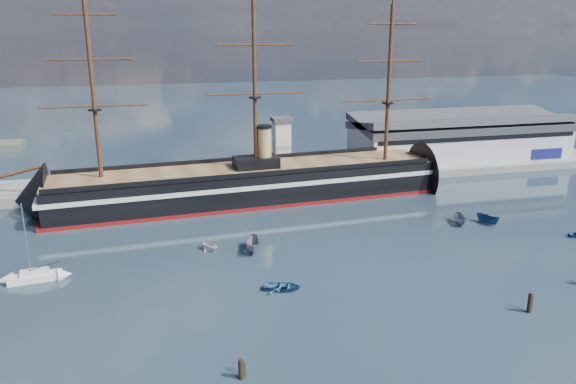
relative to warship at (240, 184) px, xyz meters
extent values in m
plane|color=#1D272D|center=(9.99, -20.00, -4.04)|extent=(600.00, 600.00, 0.00)
cube|color=slate|center=(19.99, 16.00, -4.04)|extent=(180.00, 18.00, 2.00)
cube|color=#B7BABC|center=(67.99, 20.00, 2.96)|extent=(62.00, 20.00, 10.00)
cube|color=#3F4247|center=(67.99, 20.00, 8.56)|extent=(63.00, 21.00, 2.00)
cube|color=silver|center=(12.99, 13.00, 4.96)|extent=(4.00, 4.00, 14.00)
cube|color=#3F4247|center=(12.99, 13.00, 12.46)|extent=(5.00, 5.00, 1.00)
cube|color=black|center=(1.73, 0.00, -0.04)|extent=(88.89, 21.97, 7.00)
cube|color=silver|center=(1.73, 0.00, 1.16)|extent=(90.90, 22.34, 1.00)
cube|color=maroon|center=(1.73, 0.00, -3.69)|extent=(90.90, 22.30, 0.90)
cone|color=black|center=(-44.77, 0.00, -0.34)|extent=(15.04, 16.60, 15.68)
cone|color=black|center=(48.23, 0.00, -0.34)|extent=(12.04, 16.39, 15.68)
cube|color=brown|center=(1.73, 0.00, 3.56)|extent=(88.80, 20.69, 0.40)
cube|color=black|center=(3.73, 0.00, 4.96)|extent=(10.39, 6.67, 2.50)
cylinder|color=tan|center=(5.73, 0.00, 8.46)|extent=(3.20, 3.20, 9.00)
cylinder|color=#381E0F|center=(-50.27, 0.00, 4.96)|extent=(17.76, 1.91, 4.43)
cylinder|color=#381E0F|center=(-30.27, 0.00, 22.76)|extent=(0.90, 0.90, 38.00)
cylinder|color=#381E0F|center=(3.73, 0.00, 24.76)|extent=(0.90, 0.90, 42.00)
cylinder|color=#381E0F|center=(35.73, 0.00, 21.76)|extent=(0.90, 0.90, 36.00)
cube|color=white|center=(-39.03, -33.85, -3.50)|extent=(8.35, 3.37, 1.08)
cube|color=white|center=(-39.03, -33.85, -2.63)|extent=(4.51, 2.26, 0.87)
cylinder|color=#B2B2B7|center=(-39.57, -33.85, 3.00)|extent=(0.17, 0.17, 11.91)
imported|color=slate|center=(-3.00, -30.76, -4.04)|extent=(8.05, 4.04, 3.08)
imported|color=#315B89|center=(-1.55, -46.85, -4.04)|extent=(2.44, 3.86, 1.68)
imported|color=slate|center=(40.84, -27.05, -4.04)|extent=(6.67, 3.77, 2.52)
imported|color=silver|center=(-10.62, -27.99, -4.04)|extent=(6.55, 6.20, 2.31)
imported|color=navy|center=(46.47, -28.12, -4.04)|extent=(6.43, 4.41, 2.42)
cylinder|color=black|center=(-11.55, -67.64, -4.04)|extent=(0.64, 0.64, 3.25)
cylinder|color=black|center=(30.71, -62.37, -4.04)|extent=(0.64, 0.64, 3.74)
camera|label=1|loc=(-20.16, -123.17, 35.18)|focal=35.00mm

